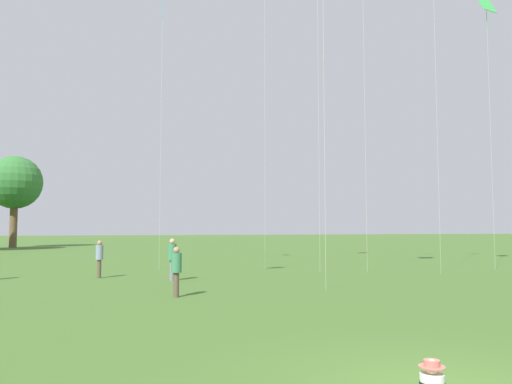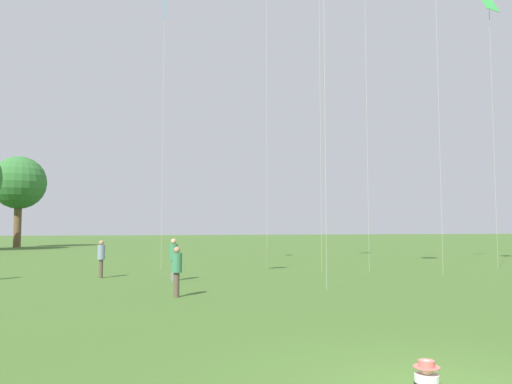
{
  "view_description": "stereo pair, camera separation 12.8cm",
  "coord_description": "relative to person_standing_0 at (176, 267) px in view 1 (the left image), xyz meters",
  "views": [
    {
      "loc": [
        -4.35,
        -5.91,
        2.2
      ],
      "look_at": [
        -0.12,
        8.49,
        3.28
      ],
      "focal_mm": 35.0,
      "sensor_mm": 36.0,
      "label": 1
    },
    {
      "loc": [
        -4.23,
        -5.95,
        2.2
      ],
      "look_at": [
        -0.12,
        8.49,
        3.28
      ],
      "focal_mm": 35.0,
      "sensor_mm": 36.0,
      "label": 2
    }
  ],
  "objects": [
    {
      "name": "kite_1",
      "position": [
        17.59,
        5.86,
        13.08
      ],
      "size": [
        1.22,
        0.78,
        15.0
      ],
      "rotation": [
        0.0,
        0.0,
        5.73
      ],
      "color": "green",
      "rests_on": "ground"
    },
    {
      "name": "person_standing_4",
      "position": [
        0.46,
        4.97,
        0.1
      ],
      "size": [
        0.47,
        0.47,
        1.76
      ],
      "rotation": [
        0.0,
        0.0,
        5.85
      ],
      "color": "slate",
      "rests_on": "ground"
    },
    {
      "name": "person_standing_3",
      "position": [
        -2.48,
        7.06,
        0.04
      ],
      "size": [
        0.41,
        0.41,
        1.65
      ],
      "rotation": [
        0.0,
        0.0,
        5.06
      ],
      "color": "brown",
      "rests_on": "ground"
    },
    {
      "name": "person_standing_0",
      "position": [
        0.0,
        0.0,
        0.0
      ],
      "size": [
        0.46,
        0.46,
        1.6
      ],
      "rotation": [
        0.0,
        0.0,
        5.24
      ],
      "color": "brown",
      "rests_on": "ground"
    },
    {
      "name": "distant_tree_1",
      "position": [
        -12.59,
        46.14,
        6.38
      ],
      "size": [
        6.06,
        6.06,
        10.44
      ],
      "color": "brown",
      "rests_on": "ground"
    }
  ]
}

